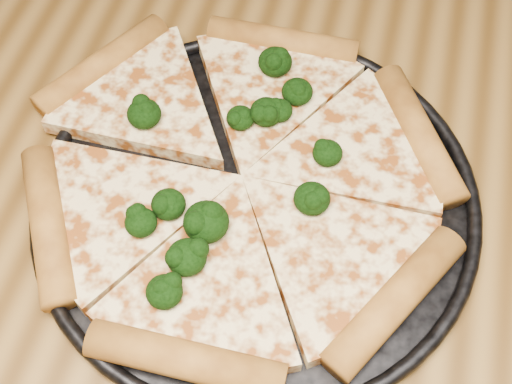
# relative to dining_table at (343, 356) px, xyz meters

# --- Properties ---
(dining_table) EXTENTS (1.20, 0.90, 0.75)m
(dining_table) POSITION_rel_dining_table_xyz_m (0.00, 0.00, 0.00)
(dining_table) COLOR brown
(dining_table) RESTS_ON ground
(pizza_pan) EXTENTS (0.36, 0.36, 0.02)m
(pizza_pan) POSITION_rel_dining_table_xyz_m (-0.10, 0.08, 0.10)
(pizza_pan) COLOR black
(pizza_pan) RESTS_ON dining_table
(pizza) EXTENTS (0.38, 0.34, 0.03)m
(pizza) POSITION_rel_dining_table_xyz_m (-0.12, 0.09, 0.11)
(pizza) COLOR #FCE39A
(pizza) RESTS_ON pizza_pan
(broccoli_florets) EXTENTS (0.19, 0.26, 0.03)m
(broccoli_florets) POSITION_rel_dining_table_xyz_m (-0.12, 0.09, 0.12)
(broccoli_florets) COLOR black
(broccoli_florets) RESTS_ON pizza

